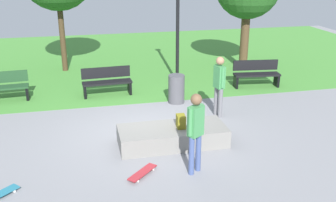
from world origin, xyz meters
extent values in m
plane|color=gray|center=(0.00, 0.00, 0.00)|extent=(28.00, 28.00, 0.00)
cube|color=#478C38|center=(0.00, 8.00, 0.00)|extent=(26.60, 12.00, 0.01)
cube|color=gray|center=(0.54, -0.97, 0.22)|extent=(2.61, 1.07, 0.44)
cube|color=olive|center=(0.73, -1.01, 0.60)|extent=(0.22, 0.29, 0.32)
cylinder|color=#3F5184|center=(0.78, -2.31, 0.43)|extent=(0.12, 0.12, 0.86)
cylinder|color=#3F5184|center=(0.60, -2.43, 0.43)|extent=(0.12, 0.12, 0.86)
cube|color=#3F8C4C|center=(0.69, -2.37, 1.18)|extent=(0.38, 0.35, 0.64)
cylinder|color=#3F8C4C|center=(0.83, -2.27, 1.21)|extent=(0.09, 0.09, 0.59)
cylinder|color=#3F8C4C|center=(0.55, -2.47, 1.21)|extent=(0.09, 0.09, 0.59)
sphere|color=brown|center=(0.69, -2.37, 1.65)|extent=(0.23, 0.23, 0.23)
cylinder|color=slate|center=(2.20, 0.64, 0.42)|extent=(0.12, 0.12, 0.85)
cylinder|color=slate|center=(2.26, 0.43, 0.42)|extent=(0.12, 0.12, 0.85)
cube|color=#3F8C4C|center=(2.23, 0.54, 1.16)|extent=(0.27, 0.36, 0.63)
cylinder|color=#3F8C4C|center=(2.19, 0.70, 1.19)|extent=(0.09, 0.09, 0.58)
cylinder|color=#3F8C4C|center=(2.27, 0.37, 1.19)|extent=(0.09, 0.09, 0.58)
sphere|color=#9E7556|center=(2.23, 0.54, 1.63)|extent=(0.23, 0.23, 0.23)
cube|color=#A5262D|center=(-0.41, -2.26, 0.07)|extent=(0.71, 0.71, 0.02)
cylinder|color=silver|center=(-0.27, -2.01, 0.03)|extent=(0.06, 0.06, 0.06)
cylinder|color=silver|center=(-0.16, -2.12, 0.03)|extent=(0.06, 0.06, 0.06)
cylinder|color=silver|center=(-0.67, -2.40, 0.03)|extent=(0.06, 0.06, 0.06)
cylinder|color=silver|center=(-0.55, -2.52, 0.03)|extent=(0.06, 0.06, 0.06)
cylinder|color=silver|center=(-3.06, -2.24, 0.03)|extent=(0.06, 0.06, 0.06)
cylinder|color=silver|center=(-2.96, -2.35, 0.03)|extent=(0.06, 0.06, 0.06)
cube|color=black|center=(4.44, 2.78, 0.45)|extent=(1.64, 0.62, 0.06)
cube|color=black|center=(4.46, 3.00, 0.73)|extent=(1.60, 0.24, 0.36)
cube|color=black|center=(5.17, 2.70, 0.23)|extent=(0.12, 0.40, 0.45)
cube|color=black|center=(3.71, 2.87, 0.23)|extent=(0.12, 0.40, 0.45)
cube|color=#1E4223|center=(-3.99, 3.16, 0.45)|extent=(1.63, 0.55, 0.06)
cube|color=#1E4223|center=(-4.01, 3.38, 0.73)|extent=(1.60, 0.17, 0.36)
cube|color=black|center=(-3.26, 3.21, 0.23)|extent=(0.11, 0.40, 0.45)
cube|color=black|center=(-0.72, 3.00, 0.45)|extent=(1.62, 0.53, 0.06)
cube|color=black|center=(-0.74, 3.22, 0.73)|extent=(1.60, 0.15, 0.36)
cube|color=black|center=(0.01, 3.04, 0.23)|extent=(0.10, 0.40, 0.45)
cube|color=black|center=(-1.46, 2.96, 0.23)|extent=(0.10, 0.40, 0.45)
cylinder|color=#42301E|center=(-2.15, 6.45, 1.45)|extent=(0.21, 0.21, 2.91)
cylinder|color=#4C3823|center=(4.93, 5.16, 1.25)|extent=(0.34, 0.34, 2.51)
cylinder|color=black|center=(1.85, 3.88, 2.08)|extent=(0.12, 0.12, 4.16)
cylinder|color=#4C4C51|center=(1.33, 1.87, 0.44)|extent=(0.51, 0.51, 0.89)
camera|label=1|loc=(-1.48, -9.48, 4.33)|focal=42.38mm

